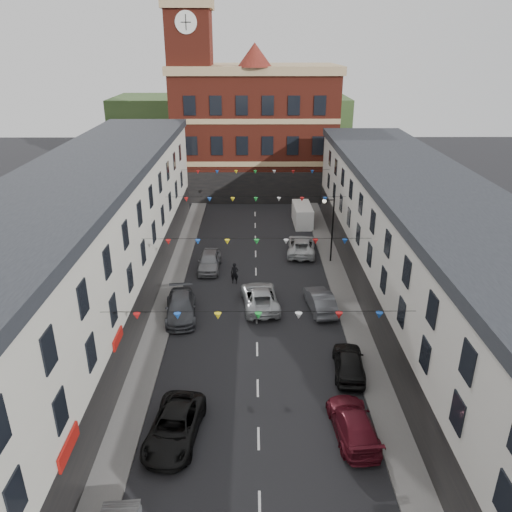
{
  "coord_description": "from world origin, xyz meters",
  "views": [
    {
      "loc": [
        -0.26,
        -27.52,
        18.37
      ],
      "look_at": [
        -0.02,
        7.2,
        3.54
      ],
      "focal_mm": 35.0,
      "sensor_mm": 36.0,
      "label": 1
    }
  ],
  "objects_px": {
    "pedestrian": "(235,273)",
    "car_left_e": "(209,261)",
    "car_right_d": "(349,362)",
    "car_right_c": "(353,423)",
    "car_left_c": "(174,427)",
    "white_van": "(302,215)",
    "car_left_d": "(181,307)",
    "car_right_e": "(320,301)",
    "street_lamp": "(330,222)",
    "car_right_f": "(301,245)",
    "moving_car": "(260,297)"
  },
  "relations": [
    {
      "from": "car_left_e",
      "to": "car_right_c",
      "type": "xyz_separation_m",
      "value": [
        8.87,
        -20.34,
        -0.08
      ]
    },
    {
      "from": "car_right_f",
      "to": "pedestrian",
      "type": "relative_size",
      "value": 3.06
    },
    {
      "from": "car_right_c",
      "to": "car_right_e",
      "type": "xyz_separation_m",
      "value": [
        -0.04,
        12.97,
        0.05
      ]
    },
    {
      "from": "car_right_c",
      "to": "car_right_e",
      "type": "relative_size",
      "value": 1.06
    },
    {
      "from": "car_right_c",
      "to": "pedestrian",
      "type": "xyz_separation_m",
      "value": [
        -6.56,
        17.48,
        0.2
      ]
    },
    {
      "from": "street_lamp",
      "to": "car_left_c",
      "type": "xyz_separation_m",
      "value": [
        -10.76,
        -21.93,
        -3.19
      ]
    },
    {
      "from": "car_right_f",
      "to": "moving_car",
      "type": "bearing_deg",
      "value": 74.62
    },
    {
      "from": "street_lamp",
      "to": "car_left_d",
      "type": "xyz_separation_m",
      "value": [
        -12.05,
        -9.72,
        -3.14
      ]
    },
    {
      "from": "car_left_e",
      "to": "car_right_d",
      "type": "height_order",
      "value": "car_left_e"
    },
    {
      "from": "white_van",
      "to": "pedestrian",
      "type": "distance_m",
      "value": 16.28
    },
    {
      "from": "car_right_c",
      "to": "car_right_f",
      "type": "distance_m",
      "value": 23.97
    },
    {
      "from": "car_left_e",
      "to": "car_right_d",
      "type": "bearing_deg",
      "value": -56.78
    },
    {
      "from": "car_left_d",
      "to": "car_right_c",
      "type": "height_order",
      "value": "car_left_d"
    },
    {
      "from": "white_van",
      "to": "car_left_d",
      "type": "bearing_deg",
      "value": -119.18
    },
    {
      "from": "car_right_f",
      "to": "street_lamp",
      "type": "bearing_deg",
      "value": 140.81
    },
    {
      "from": "car_right_d",
      "to": "moving_car",
      "type": "height_order",
      "value": "moving_car"
    },
    {
      "from": "car_right_c",
      "to": "car_right_e",
      "type": "distance_m",
      "value": 12.97
    },
    {
      "from": "car_left_c",
      "to": "car_left_d",
      "type": "height_order",
      "value": "car_left_d"
    },
    {
      "from": "car_left_e",
      "to": "car_left_c",
      "type": "bearing_deg",
      "value": -89.41
    },
    {
      "from": "car_right_f",
      "to": "pedestrian",
      "type": "distance_m",
      "value": 8.91
    },
    {
      "from": "street_lamp",
      "to": "pedestrian",
      "type": "distance_m",
      "value": 9.82
    },
    {
      "from": "car_left_c",
      "to": "pedestrian",
      "type": "height_order",
      "value": "pedestrian"
    },
    {
      "from": "car_right_d",
      "to": "white_van",
      "type": "bearing_deg",
      "value": -84.03
    },
    {
      "from": "car_right_c",
      "to": "car_right_f",
      "type": "xyz_separation_m",
      "value": [
        -0.44,
        23.96,
        0.06
      ]
    },
    {
      "from": "street_lamp",
      "to": "pedestrian",
      "type": "xyz_separation_m",
      "value": [
        -8.33,
        -4.25,
        -3.0
      ]
    },
    {
      "from": "car_left_d",
      "to": "car_right_c",
      "type": "xyz_separation_m",
      "value": [
        10.28,
        -12.01,
        -0.06
      ]
    },
    {
      "from": "street_lamp",
      "to": "car_right_d",
      "type": "xyz_separation_m",
      "value": [
        -1.05,
        -16.57,
        -3.15
      ]
    },
    {
      "from": "car_left_c",
      "to": "car_right_d",
      "type": "relative_size",
      "value": 1.17
    },
    {
      "from": "car_left_e",
      "to": "white_van",
      "type": "height_order",
      "value": "white_van"
    },
    {
      "from": "car_right_f",
      "to": "car_right_e",
      "type": "bearing_deg",
      "value": 98.12
    },
    {
      "from": "car_right_c",
      "to": "pedestrian",
      "type": "distance_m",
      "value": 18.68
    },
    {
      "from": "car_right_c",
      "to": "pedestrian",
      "type": "height_order",
      "value": "pedestrian"
    },
    {
      "from": "car_right_e",
      "to": "pedestrian",
      "type": "xyz_separation_m",
      "value": [
        -6.52,
        4.52,
        0.14
      ]
    },
    {
      "from": "car_left_c",
      "to": "car_right_d",
      "type": "xyz_separation_m",
      "value": [
        9.71,
        5.36,
        0.04
      ]
    },
    {
      "from": "moving_car",
      "to": "pedestrian",
      "type": "height_order",
      "value": "pedestrian"
    },
    {
      "from": "car_left_d",
      "to": "car_right_f",
      "type": "distance_m",
      "value": 15.48
    },
    {
      "from": "car_right_e",
      "to": "car_right_f",
      "type": "relative_size",
      "value": 0.83
    },
    {
      "from": "car_right_e",
      "to": "white_van",
      "type": "xyz_separation_m",
      "value": [
        0.43,
        19.24,
        0.32
      ]
    },
    {
      "from": "car_left_d",
      "to": "car_right_c",
      "type": "bearing_deg",
      "value": -55.87
    },
    {
      "from": "car_left_c",
      "to": "white_van",
      "type": "relative_size",
      "value": 1.06
    },
    {
      "from": "car_right_f",
      "to": "moving_car",
      "type": "relative_size",
      "value": 1.0
    },
    {
      "from": "car_left_c",
      "to": "white_van",
      "type": "xyz_separation_m",
      "value": [
        9.38,
        32.4,
        0.36
      ]
    },
    {
      "from": "street_lamp",
      "to": "car_right_e",
      "type": "bearing_deg",
      "value": -101.67
    },
    {
      "from": "street_lamp",
      "to": "car_left_c",
      "type": "bearing_deg",
      "value": -116.14
    },
    {
      "from": "pedestrian",
      "to": "car_left_e",
      "type": "bearing_deg",
      "value": 139.54
    },
    {
      "from": "street_lamp",
      "to": "car_right_f",
      "type": "height_order",
      "value": "street_lamp"
    },
    {
      "from": "car_right_c",
      "to": "car_right_d",
      "type": "bearing_deg",
      "value": -102.55
    },
    {
      "from": "car_right_d",
      "to": "white_van",
      "type": "xyz_separation_m",
      "value": [
        -0.33,
        27.04,
        0.32
      ]
    },
    {
      "from": "moving_car",
      "to": "white_van",
      "type": "relative_size",
      "value": 1.14
    },
    {
      "from": "car_right_f",
      "to": "white_van",
      "type": "distance_m",
      "value": 8.29
    }
  ]
}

